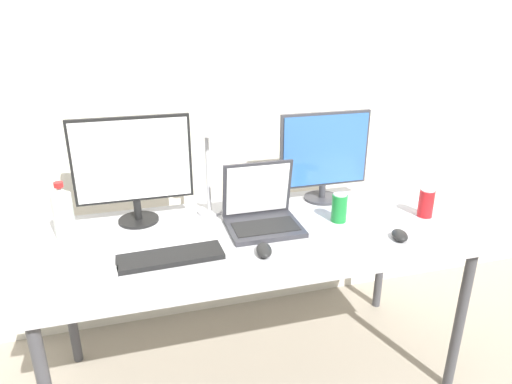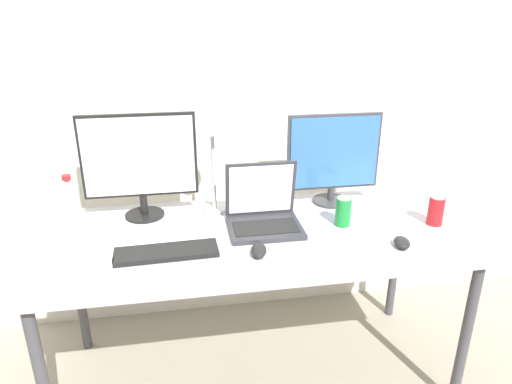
% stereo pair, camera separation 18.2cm
% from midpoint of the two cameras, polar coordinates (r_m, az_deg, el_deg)
% --- Properties ---
extents(ground_plane, '(16.00, 16.00, 0.00)m').
position_cam_midpoint_polar(ground_plane, '(2.32, -2.41, -21.63)').
color(ground_plane, gray).
extents(wall_back, '(7.00, 0.08, 2.60)m').
position_cam_midpoint_polar(wall_back, '(2.29, -6.51, 14.22)').
color(wall_back, silver).
rests_on(wall_back, ground).
extents(work_desk, '(1.75, 0.76, 0.74)m').
position_cam_midpoint_polar(work_desk, '(1.92, -2.73, -6.71)').
color(work_desk, '#424247').
rests_on(work_desk, ground).
extents(monitor_left, '(0.49, 0.17, 0.46)m').
position_cam_midpoint_polar(monitor_left, '(1.98, -17.69, 3.15)').
color(monitor_left, black).
rests_on(monitor_left, work_desk).
extents(monitor_center, '(0.44, 0.17, 0.43)m').
position_cam_midpoint_polar(monitor_center, '(2.15, 6.17, 4.65)').
color(monitor_center, '#38383D').
rests_on(monitor_center, work_desk).
extents(laptop_silver, '(0.30, 0.26, 0.27)m').
position_cam_midpoint_polar(laptop_silver, '(1.93, -2.01, -2.58)').
color(laptop_silver, '#2D2D33').
rests_on(laptop_silver, work_desk).
extents(keyboard_main, '(0.39, 0.16, 0.02)m').
position_cam_midpoint_polar(keyboard_main, '(1.71, -26.51, -10.51)').
color(keyboard_main, white).
rests_on(keyboard_main, work_desk).
extents(keyboard_aux, '(0.39, 0.14, 0.02)m').
position_cam_midpoint_polar(keyboard_aux, '(1.74, -13.62, -7.98)').
color(keyboard_aux, black).
rests_on(keyboard_aux, work_desk).
extents(mouse_by_keyboard, '(0.08, 0.11, 0.04)m').
position_cam_midpoint_polar(mouse_by_keyboard, '(1.72, -2.03, -7.35)').
color(mouse_by_keyboard, black).
rests_on(mouse_by_keyboard, work_desk).
extents(mouse_by_laptop, '(0.08, 0.11, 0.04)m').
position_cam_midpoint_polar(mouse_by_laptop, '(1.89, 14.93, -5.31)').
color(mouse_by_laptop, black).
rests_on(mouse_by_laptop, work_desk).
extents(water_bottle, '(0.08, 0.08, 0.24)m').
position_cam_midpoint_polar(water_bottle, '(1.99, -25.42, -2.48)').
color(water_bottle, silver).
rests_on(water_bottle, work_desk).
extents(soda_can_near_keyboard, '(0.07, 0.07, 0.13)m').
position_cam_midpoint_polar(soda_can_near_keyboard, '(1.98, 7.80, -2.02)').
color(soda_can_near_keyboard, '#197F33').
rests_on(soda_can_near_keyboard, work_desk).
extents(soda_can_by_laptop, '(0.07, 0.07, 0.13)m').
position_cam_midpoint_polar(soda_can_by_laptop, '(2.12, 18.23, -1.37)').
color(soda_can_by_laptop, red).
rests_on(soda_can_by_laptop, work_desk).
extents(desk_lamp, '(0.11, 0.18, 0.49)m').
position_cam_midpoint_polar(desk_lamp, '(1.94, -8.66, 5.86)').
color(desk_lamp, '#B7B7BC').
rests_on(desk_lamp, work_desk).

